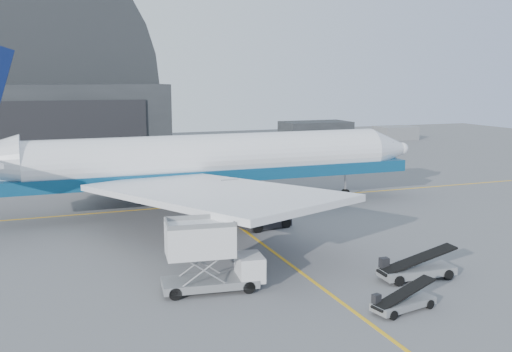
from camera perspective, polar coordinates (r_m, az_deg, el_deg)
name	(u,v)px	position (r m, az deg, el deg)	size (l,w,h in m)	color
ground	(287,262)	(40.87, 3.07, -8.56)	(200.00, 200.00, 0.00)	#565659
taxi_lines	(231,221)	(52.26, -2.50, -4.48)	(80.00, 42.12, 0.02)	gold
distant_bldg_a	(315,140)	(120.84, 5.96, 3.55)	(14.00, 8.00, 4.00)	black
distant_bldg_b	(395,139)	(125.98, 13.73, 3.58)	(8.00, 6.00, 2.80)	gray
airliner	(195,162)	(55.82, -6.13, 1.43)	(49.14, 47.65, 17.25)	white
catering_truck	(209,257)	(34.95, -4.75, -8.08)	(6.37, 2.97, 4.23)	gray
pushback_tug	(266,219)	(49.78, 0.99, -4.33)	(4.63, 3.28, 1.95)	black
belt_loader_a	(403,302)	(33.57, 14.45, -12.11)	(4.27, 2.11, 1.59)	gray
belt_loader_b	(416,269)	(38.72, 15.69, -8.99)	(5.37, 2.05, 2.03)	gray
traffic_cone	(188,247)	(43.68, -6.85, -7.08)	(0.34, 0.34, 0.49)	#DB4D06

